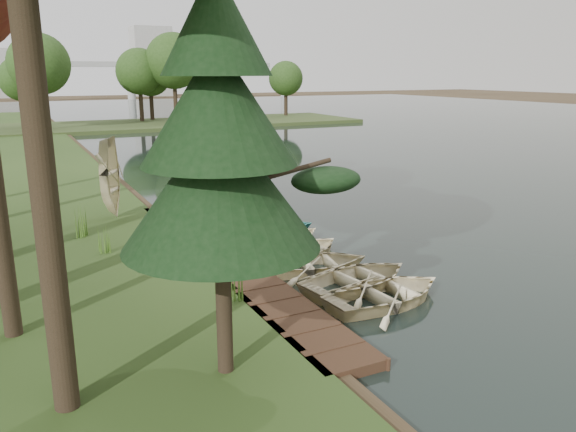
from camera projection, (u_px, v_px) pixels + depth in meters
name	position (u px, v px, depth m)	size (l,w,h in m)	color
ground	(267.00, 259.00, 19.23)	(300.00, 300.00, 0.00)	#3D2F1D
water	(481.00, 144.00, 49.58)	(130.00, 200.00, 0.05)	black
boardwalk	(223.00, 261.00, 18.50)	(1.60, 16.00, 0.30)	#372215
peninsula	(152.00, 125.00, 65.93)	(50.00, 14.00, 0.45)	#34431E
far_trees	(119.00, 70.00, 62.94)	(45.60, 5.60, 8.80)	black
bridge	(95.00, 68.00, 126.69)	(95.90, 4.00, 8.60)	#A5A5A0
building_a	(152.00, 62.00, 151.22)	(10.00, 8.00, 18.00)	#A5A5A0
building_b	(9.00, 73.00, 141.07)	(8.00, 8.00, 12.00)	#A5A5A0
rowboat_0	(387.00, 290.00, 15.26)	(2.67, 3.74, 0.77)	beige
rowboat_1	(359.00, 276.00, 16.36)	(2.67, 3.73, 0.77)	beige
rowboat_2	(314.00, 261.00, 17.73)	(2.53, 3.54, 0.73)	beige
rowboat_3	(305.00, 247.00, 19.26)	(2.21, 3.09, 0.64)	beige
rowboat_4	(284.00, 237.00, 20.26)	(2.49, 3.49, 0.72)	beige
rowboat_5	(266.00, 227.00, 21.50)	(2.71, 3.80, 0.79)	teal
rowboat_6	(253.00, 216.00, 23.16)	(2.70, 3.79, 0.78)	beige
rowboat_7	(235.00, 209.00, 24.51)	(2.38, 3.33, 0.69)	beige
stored_rowboat	(115.00, 209.00, 23.40)	(2.40, 3.36, 0.70)	beige
pine_tree	(219.00, 141.00, 10.29)	(3.80, 3.80, 7.73)	black
reeds_0	(233.00, 283.00, 14.87)	(0.60, 0.60, 0.96)	#3F661E
reeds_1	(102.00, 240.00, 18.81)	(0.60, 0.60, 0.86)	#3F661E
reeds_2	(83.00, 223.00, 20.53)	(0.60, 0.60, 1.08)	#3F661E
reeds_3	(163.00, 219.00, 21.18)	(0.60, 0.60, 1.01)	#3F661E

